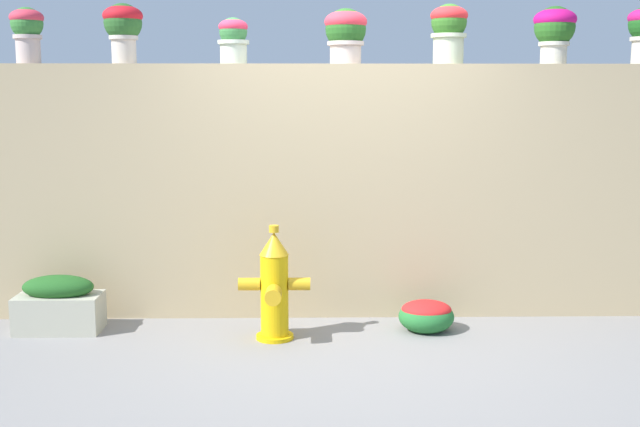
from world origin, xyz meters
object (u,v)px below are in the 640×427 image
potted_plant_4 (449,28)px  flower_bush_left (426,314)px  potted_plant_1 (123,25)px  potted_plant_3 (346,31)px  fire_hydrant (274,288)px  potted_plant_2 (233,38)px  potted_plant_0 (27,28)px  planter_box (59,305)px  potted_plant_5 (555,28)px

potted_plant_4 → flower_bush_left: 2.24m
potted_plant_1 → potted_plant_3: (1.74, -0.03, -0.05)m
potted_plant_3 → fire_hydrant: 2.09m
potted_plant_1 → potted_plant_2: potted_plant_1 is taller
potted_plant_1 → flower_bush_left: 3.25m
potted_plant_4 → potted_plant_2: bearing=-179.9°
potted_plant_4 → fire_hydrant: potted_plant_4 is taller
potted_plant_0 → flower_bush_left: 3.79m
potted_plant_3 → potted_plant_4: potted_plant_4 is taller
flower_bush_left → planter_box: 2.78m
potted_plant_4 → planter_box: size_ratio=0.74×
fire_hydrant → potted_plant_1: bearing=147.4°
potted_plant_0 → fire_hydrant: 2.80m
potted_plant_1 → potted_plant_4: bearing=-0.6°
potted_plant_4 → potted_plant_5: potted_plant_4 is taller
potted_plant_5 → flower_bush_left: 2.47m
potted_plant_1 → flower_bush_left: bearing=-14.1°
potted_plant_0 → flower_bush_left: bearing=-10.0°
potted_plant_2 → potted_plant_3: size_ratio=0.83×
potted_plant_0 → potted_plant_5: 4.12m
potted_plant_0 → potted_plant_5: bearing=0.2°
potted_plant_3 → fire_hydrant: size_ratio=0.51×
potted_plant_5 → planter_box: size_ratio=0.72×
potted_plant_2 → potted_plant_3: 0.88m
potted_plant_4 → potted_plant_1: bearing=179.4°
potted_plant_5 → potted_plant_1: bearing=179.5°
potted_plant_4 → fire_hydrant: bearing=-151.4°
potted_plant_2 → potted_plant_5: bearing=-0.0°
potted_plant_2 → potted_plant_3: bearing=0.2°
potted_plant_4 → potted_plant_5: 0.83m
potted_plant_1 → potted_plant_3: potted_plant_1 is taller
potted_plant_4 → potted_plant_5: size_ratio=1.04×
potted_plant_4 → potted_plant_0: bearing=-179.6°
potted_plant_3 → planter_box: 3.04m
potted_plant_3 → potted_plant_2: bearing=-179.8°
flower_bush_left → potted_plant_4: bearing=68.8°
potted_plant_5 → potted_plant_2: bearing=180.0°
fire_hydrant → potted_plant_0: bearing=159.5°
potted_plant_1 → fire_hydrant: size_ratio=0.56×
potted_plant_4 → planter_box: 3.68m
potted_plant_2 → planter_box: size_ratio=0.57×
potted_plant_3 → potted_plant_5: 1.65m
potted_plant_2 → planter_box: 2.45m
fire_hydrant → potted_plant_2: bearing=114.3°
planter_box → potted_plant_0: bearing=120.6°
potted_plant_4 → planter_box: potted_plant_4 is taller
planter_box → potted_plant_4: bearing=9.8°
potted_plant_5 → planter_box: bearing=-172.3°
potted_plant_4 → potted_plant_5: (0.83, -0.00, 0.00)m
potted_plant_2 → planter_box: bearing=-158.4°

